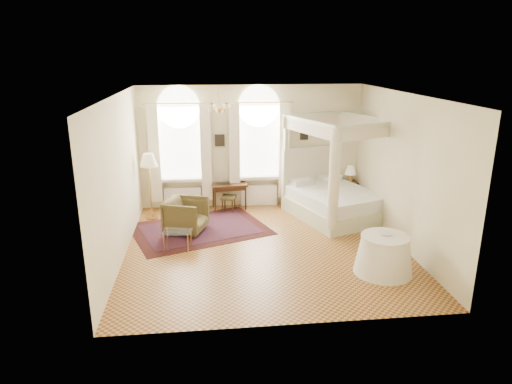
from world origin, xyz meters
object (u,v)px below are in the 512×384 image
Objects in this scene: nightstand at (348,193)px; floor_lamp at (149,163)px; canopy_bed at (336,195)px; armchair at (186,216)px; writing_desk at (229,187)px; side_table at (384,255)px; coffee_table at (177,233)px; stool at (228,199)px.

nightstand is 5.50m from floor_lamp.
nightstand is (0.65, 0.97, -0.25)m from canopy_bed.
armchair is (-4.45, -1.58, 0.07)m from nightstand.
writing_desk is 0.59× the size of floor_lamp.
armchair is 1.73m from floor_lamp.
floor_lamp is 1.52× the size of side_table.
floor_lamp reaches higher than coffee_table.
stool is 0.41× the size of side_table.
coffee_table is at bearing -150.97° from nightstand.
writing_desk is (-2.69, 0.97, 0.02)m from canopy_bed.
writing_desk is at bearing 15.05° from floor_lamp.
armchair is (-3.80, -0.60, -0.18)m from canopy_bed.
coffee_table is at bearing -158.18° from canopy_bed.
armchair reaches higher than writing_desk.
canopy_bed is at bearing -19.88° from writing_desk.
coffee_table is (-4.61, -2.56, 0.04)m from nightstand.
stool is at bearing 62.32° from coffee_table.
writing_desk reaches higher than nightstand.
writing_desk reaches higher than coffee_table.
canopy_bed is 6.28× the size of stool.
stool is (-3.37, -0.20, 0.02)m from nightstand.
floor_lamp reaches higher than side_table.
stool is 0.51× the size of armchair.
coffee_table is (-1.27, -2.56, -0.24)m from writing_desk.
nightstand is 4.72m from armchair.
floor_lamp is at bearing 174.82° from canopy_bed.
canopy_bed is 3.85m from armchair.
coffee_table is (-0.16, -0.98, -0.04)m from armchair.
side_table is (4.02, -1.58, 0.01)m from coffee_table.
armchair reaches higher than side_table.
armchair is at bearing -125.17° from writing_desk.
writing_desk is 1.50× the size of coffee_table.
side_table is at bearing -103.67° from armchair.
canopy_bed is 1.20m from nightstand.
nightstand is 1.00× the size of coffee_table.
floor_lamp reaches higher than stool.
coffee_table is at bearing -169.34° from armchair.
writing_desk is 2.26m from floor_lamp.
nightstand is 0.59× the size of side_table.
nightstand is 0.74× the size of armchair.
armchair is (-1.08, -1.38, 0.06)m from stool.
coffee_table is 0.59× the size of side_table.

